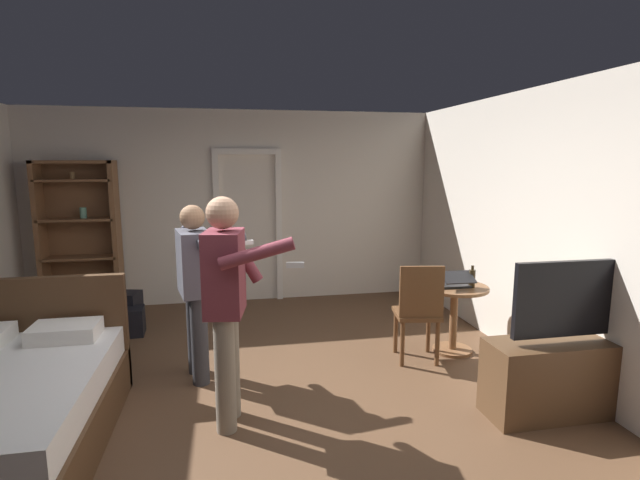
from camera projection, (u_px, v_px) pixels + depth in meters
ground_plane at (249, 414)px, 3.76m from camera, size 6.99×6.99×0.00m
wall_back at (236, 207)px, 6.68m from camera, size 5.73×0.12×2.65m
wall_right at (578, 237)px, 4.07m from camera, size 0.12×6.60×2.65m
doorway_frame at (248, 215)px, 6.65m from camera, size 0.93×0.08×2.13m
bookshelf at (80, 232)px, 6.13m from camera, size 0.96×0.32×1.97m
tv_flatscreen at (566, 369)px, 3.74m from camera, size 1.28×0.40×1.23m
side_table at (454, 307)px, 4.93m from camera, size 0.67×0.67×0.70m
laptop at (454, 282)px, 4.84m from camera, size 0.33×0.33×0.17m
bottle_on_table at (472, 278)px, 4.83m from camera, size 0.06×0.06×0.23m
wooden_chair at (419, 309)px, 4.65m from camera, size 0.48×0.48×0.99m
person_blue_shirt at (227, 297)px, 3.48m from camera, size 0.69×0.62×1.72m
person_striped_shirt at (196, 280)px, 4.25m from camera, size 0.69×0.63×1.59m
suitcase_dark at (119, 310)px, 5.68m from camera, size 0.53×0.39×0.43m
suitcase_small at (114, 323)px, 5.41m from camera, size 0.65×0.32×0.31m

